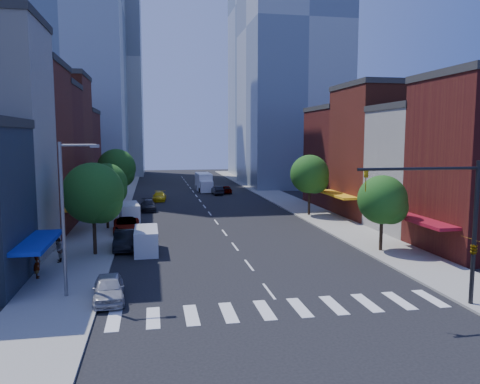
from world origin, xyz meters
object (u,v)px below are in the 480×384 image
Objects in this scene: taxi at (159,196)px; traffic_car_far at (226,189)px; parked_car_rear at (148,205)px; cargo_van_near at (146,241)px; pedestrian_far at (58,250)px; parked_car_third at (127,225)px; cargo_van_far at (130,213)px; box_truck at (204,183)px; parked_car_front at (109,288)px; traffic_car_oncoming at (217,190)px; parked_car_second at (124,240)px; pedestrian_near at (37,264)px.

taxi reaches higher than traffic_car_far.
parked_car_rear is 1.00× the size of cargo_van_near.
cargo_van_near is at bearing 101.82° from pedestrian_far.
cargo_van_far is (0.02, 6.29, 0.27)m from parked_car_third.
cargo_van_far is at bearing 86.45° from parked_car_third.
box_truck reaches higher than traffic_car_far.
cargo_van_far reaches higher than parked_car_rear.
traffic_car_far is (14.79, 24.41, -0.38)m from cargo_van_far.
parked_car_third is at bearing 85.70° from parked_car_front.
taxi is at bearing 29.59° from traffic_car_oncoming.
parked_car_rear is (2.00, 33.57, -0.05)m from parked_car_front.
traffic_car_oncoming is at bearing 70.71° from parked_car_front.
traffic_car_far is (14.63, 37.54, -0.13)m from parked_car_second.
traffic_car_far is 49.46m from pedestrian_near.
parked_car_second is at bearing 84.89° from parked_car_front.
parked_car_third is 1.07× the size of cargo_van_far.
parked_car_second is 0.94× the size of cargo_van_far.
cargo_van_near is at bearing -39.90° from parked_car_second.
parked_car_rear is 9.23m from taxi.
parked_car_front is 1.12× the size of traffic_car_far.
traffic_car_oncoming is 1.09× the size of traffic_car_far.
parked_car_third is 34.08m from traffic_car_far.
cargo_van_far is at bearing 97.19° from cargo_van_near.
box_truck is at bearing 63.63° from parked_car_rear.
parked_car_third reaches higher than taxi.
traffic_car_oncoming is 43.69m from pedestrian_far.
cargo_van_near is at bearing 75.57° from parked_car_front.
box_truck is at bearing 68.40° from parked_car_third.
parked_car_front is 55.71m from box_truck.
cargo_van_far is at bearing 85.66° from parked_car_front.
pedestrian_far is at bearing -115.77° from parked_car_third.
cargo_van_far is 1.21× the size of traffic_car_oncoming.
cargo_van_near is 41.11m from traffic_car_far.
pedestrian_far is (-6.41, -2.36, 0.07)m from cargo_van_near.
parked_car_front is at bearing 74.72° from traffic_car_far.
parked_car_third is 23.37m from taxi.
parked_car_front is at bearing 18.17° from pedestrian_far.
cargo_van_far is 2.81× the size of pedestrian_far.
pedestrian_near reaches higher than parked_car_third.
parked_car_front is at bearing -103.31° from box_truck.
taxi is at bearing 78.47° from parked_car_rear.
parked_car_rear is (1.82, 20.85, -0.10)m from parked_car_second.
pedestrian_near is (-5.00, 4.95, 0.38)m from parked_car_front.
box_truck is at bearing 74.86° from parked_car_second.
pedestrian_far reaches higher than parked_car_front.
parked_car_front is at bearing -93.40° from parked_car_third.
pedestrian_near is 1.07× the size of pedestrian_far.
pedestrian_near is at bearing -110.35° from cargo_van_far.
parked_car_third is 6.30m from cargo_van_far.
pedestrian_near is at bearing -105.72° from parked_car_rear.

